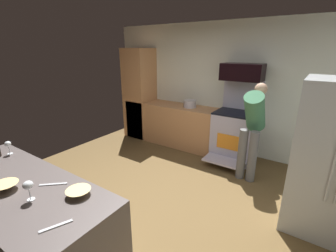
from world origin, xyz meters
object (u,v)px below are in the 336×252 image
object	(u,v)px
mixing_bowl_prep	(79,192)
wine_glass_mid	(28,186)
microwave	(242,72)
wine_glass_far	(8,145)
person_cook	(253,125)
stock_pot	(190,104)
oven_range	(235,134)
refrigerator	(336,161)
mixing_bowl_small	(5,187)

from	to	relation	value
mixing_bowl_prep	wine_glass_mid	size ratio (longest dim) A/B	1.19
microwave	mixing_bowl_prep	size ratio (longest dim) A/B	3.57
mixing_bowl_prep	wine_glass_far	distance (m)	1.37
person_cook	microwave	bearing A→B (deg)	124.94
stock_pot	oven_range	bearing A→B (deg)	-0.76
oven_range	mixing_bowl_prep	size ratio (longest dim) A/B	7.36
person_cook	wine_glass_mid	xyz separation A→B (m)	(-0.99, -2.98, 0.11)
wine_glass_far	oven_range	bearing A→B (deg)	62.70
refrigerator	mixing_bowl_prep	world-z (taller)	refrigerator
refrigerator	wine_glass_mid	xyz separation A→B (m)	(-2.08, -2.27, 0.14)
refrigerator	microwave	bearing A→B (deg)	138.84
microwave	wine_glass_mid	xyz separation A→B (m)	(-0.55, -3.60, -0.65)
mixing_bowl_small	stock_pot	world-z (taller)	stock_pot
wine_glass_mid	refrigerator	bearing A→B (deg)	47.38
wine_glass_mid	person_cook	bearing A→B (deg)	71.67
microwave	stock_pot	size ratio (longest dim) A/B	2.76
mixing_bowl_small	stock_pot	distance (m)	3.58
mixing_bowl_prep	wine_glass_mid	xyz separation A→B (m)	(-0.27, -0.26, 0.10)
mixing_bowl_small	microwave	bearing A→B (deg)	76.54
oven_range	wine_glass_mid	size ratio (longest dim) A/B	8.78
oven_range	stock_pot	world-z (taller)	oven_range
oven_range	microwave	size ratio (longest dim) A/B	2.06
microwave	mixing_bowl_prep	world-z (taller)	microwave
mixing_bowl_small	stock_pot	bearing A→B (deg)	92.21
wine_glass_mid	stock_pot	xyz separation A→B (m)	(-0.46, 3.52, -0.05)
refrigerator	mixing_bowl_small	size ratio (longest dim) A/B	8.42
mixing_bowl_prep	wine_glass_mid	bearing A→B (deg)	-135.88
oven_range	wine_glass_far	xyz separation A→B (m)	(-1.65, -3.20, 0.51)
oven_range	mixing_bowl_prep	bearing A→B (deg)	-94.99
microwave	oven_range	bearing A→B (deg)	-90.00
refrigerator	wine_glass_mid	distance (m)	3.08
oven_range	wine_glass_mid	xyz separation A→B (m)	(-0.55, -3.51, 0.52)
person_cook	mixing_bowl_prep	size ratio (longest dim) A/B	7.52
wine_glass_mid	wine_glass_far	xyz separation A→B (m)	(-1.10, 0.31, -0.01)
mixing_bowl_small	wine_glass_mid	distance (m)	0.34
microwave	refrigerator	world-z (taller)	microwave
microwave	mixing_bowl_prep	distance (m)	3.44
refrigerator	mixing_bowl_prep	distance (m)	2.71
microwave	stock_pot	world-z (taller)	microwave
mixing_bowl_small	wine_glass_mid	world-z (taller)	wine_glass_mid
mixing_bowl_prep	refrigerator	bearing A→B (deg)	47.83
mixing_bowl_small	wine_glass_mid	size ratio (longest dim) A/B	1.22
oven_range	refrigerator	distance (m)	2.01
mixing_bowl_small	mixing_bowl_prep	distance (m)	0.67
mixing_bowl_small	mixing_bowl_prep	size ratio (longest dim) A/B	1.03
mixing_bowl_small	refrigerator	bearing A→B (deg)	43.90
refrigerator	stock_pot	bearing A→B (deg)	153.68
refrigerator	wine_glass_far	size ratio (longest dim) A/B	11.12
person_cook	mixing_bowl_prep	distance (m)	2.81
microwave	wine_glass_far	xyz separation A→B (m)	(-1.65, -3.29, -0.66)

